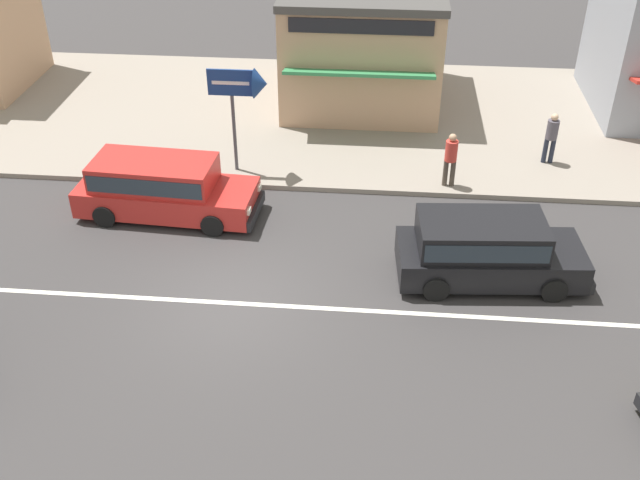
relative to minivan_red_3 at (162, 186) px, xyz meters
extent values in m
plane|color=#383535|center=(2.53, -3.67, -0.85)|extent=(160.00, 160.00, 0.00)
cube|color=silver|center=(2.53, -3.67, -0.84)|extent=(50.40, 0.14, 0.01)
cube|color=gray|center=(2.53, 6.50, -0.77)|extent=(68.00, 10.00, 0.15)
cube|color=red|center=(0.13, -0.01, -0.33)|extent=(4.77, 2.03, 0.70)
cube|color=red|center=(-0.16, 0.01, 0.37)|extent=(3.25, 1.76, 0.70)
cube|color=#28333D|center=(-0.16, 0.01, 0.37)|extent=(3.12, 1.79, 0.45)
cube|color=black|center=(2.51, -0.16, -0.54)|extent=(0.23, 1.71, 0.28)
cube|color=white|center=(2.52, 0.45, -0.18)|extent=(0.09, 0.24, 0.14)
cube|color=white|center=(2.44, -0.76, -0.18)|extent=(0.09, 0.24, 0.14)
cylinder|color=black|center=(1.62, 0.73, -0.55)|extent=(0.61, 0.26, 0.60)
cylinder|color=black|center=(1.52, -0.92, -0.55)|extent=(0.61, 0.26, 0.60)
cylinder|color=black|center=(-1.27, 0.91, -0.55)|extent=(0.61, 0.26, 0.60)
cylinder|color=black|center=(-1.37, -0.74, -0.55)|extent=(0.61, 0.26, 0.60)
cube|color=black|center=(8.36, -2.16, -0.33)|extent=(4.40, 2.09, 0.70)
cube|color=black|center=(8.09, -2.18, 0.37)|extent=(3.00, 1.81, 0.70)
cube|color=#28333D|center=(8.09, -2.18, 0.37)|extent=(2.89, 1.83, 0.45)
cube|color=black|center=(10.54, -1.99, -0.54)|extent=(0.25, 1.74, 0.28)
cube|color=white|center=(10.46, -1.38, -0.18)|extent=(0.10, 0.25, 0.14)
cube|color=white|center=(10.56, -2.61, -0.18)|extent=(0.10, 0.25, 0.14)
cylinder|color=black|center=(9.62, -1.22, -0.55)|extent=(0.61, 0.26, 0.60)
cylinder|color=black|center=(9.74, -2.90, -0.55)|extent=(0.61, 0.26, 0.60)
cylinder|color=black|center=(6.97, -1.42, -0.55)|extent=(0.61, 0.26, 0.60)
cylinder|color=black|center=(7.10, -3.10, -0.55)|extent=(0.61, 0.26, 0.60)
cylinder|color=#4C4C51|center=(1.53, 2.36, 0.46)|extent=(0.10, 0.10, 2.32)
cube|color=navy|center=(1.53, 2.32, 2.00)|extent=(1.29, 0.06, 0.74)
cone|color=navy|center=(2.36, 2.32, 2.00)|extent=(0.36, 0.82, 0.82)
cube|color=white|center=(1.53, 2.29, 2.00)|extent=(1.04, 0.01, 0.10)
cylinder|color=#232838|center=(10.54, 3.63, -0.31)|extent=(0.14, 0.14, 0.77)
cylinder|color=#232838|center=(10.74, 3.63, -0.31)|extent=(0.14, 0.14, 0.77)
cylinder|color=#514C56|center=(10.64, 3.63, 0.36)|extent=(0.34, 0.34, 0.58)
sphere|color=#D6AD89|center=(10.64, 3.63, 0.75)|extent=(0.21, 0.21, 0.21)
cylinder|color=#4C4238|center=(7.54, 1.96, -0.30)|extent=(0.14, 0.14, 0.78)
cylinder|color=#4C4238|center=(7.74, 1.96, -0.30)|extent=(0.14, 0.14, 0.78)
cylinder|color=#D63D33|center=(7.64, 1.96, 0.38)|extent=(0.34, 0.34, 0.59)
sphere|color=tan|center=(7.64, 1.96, 0.78)|extent=(0.21, 0.21, 0.21)
cube|color=tan|center=(4.93, 8.07, 1.15)|extent=(5.12, 5.49, 3.68)
cube|color=#33844C|center=(4.93, 4.98, 1.35)|extent=(4.61, 0.90, 0.28)
cube|color=black|center=(4.93, 5.31, 2.69)|extent=(4.35, 0.08, 0.44)
camera|label=1|loc=(5.70, -16.71, 9.72)|focal=42.00mm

